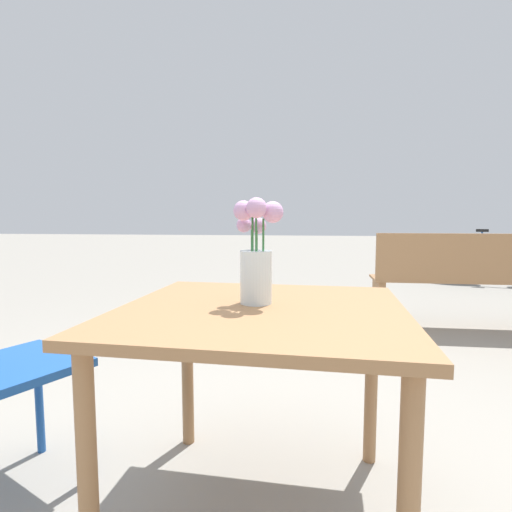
% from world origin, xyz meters
% --- Properties ---
extents(table_front, '(0.93, 0.90, 0.70)m').
position_xyz_m(table_front, '(0.00, 0.00, 0.61)').
color(table_front, '#9E7047').
rests_on(table_front, ground_plane).
extents(flower_vase, '(0.16, 0.15, 0.34)m').
position_xyz_m(flower_vase, '(-0.02, 0.05, 0.84)').
color(flower_vase, silver).
rests_on(flower_vase, table_front).
extents(bench_near, '(1.83, 0.37, 0.85)m').
position_xyz_m(bench_near, '(1.64, 2.33, 0.47)').
color(bench_near, '#9E7047').
rests_on(bench_near, ground_plane).
extents(bicycle, '(1.65, 0.63, 0.81)m').
position_xyz_m(bicycle, '(2.86, 4.88, 0.37)').
color(bicycle, black).
rests_on(bicycle, ground_plane).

